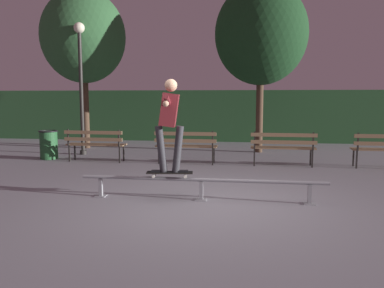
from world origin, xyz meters
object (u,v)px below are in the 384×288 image
grind_rail (201,183)px  tree_far_left (83,37)px  park_bench_left_center (186,143)px  park_bench_right_center (283,145)px  trash_can (49,144)px  lamp_post_left (81,71)px  tree_behind_benches (261,34)px  skateboard (170,173)px  skateboarder (169,117)px  park_bench_leftmost (95,142)px

grind_rail → tree_far_left: 8.49m
park_bench_left_center → park_bench_right_center: (2.45, 0.00, 0.00)m
grind_rail → trash_can: 6.08m
grind_rail → lamp_post_left: 6.69m
park_bench_right_center → trash_can: park_bench_right_center is taller
grind_rail → tree_far_left: bearing=126.9°
park_bench_left_center → tree_behind_benches: size_ratio=0.31×
park_bench_left_center → trash_can: 3.95m
skateboard → park_bench_left_center: size_ratio=0.50×
skateboarder → park_bench_left_center: bearing=94.4°
tree_far_left → trash_can: bearing=-91.9°
park_bench_left_center → trash_can: (-3.94, 0.31, -0.12)m
trash_can → skateboard: bearing=-42.1°
park_bench_leftmost → park_bench_right_center: (4.91, 0.00, 0.00)m
park_bench_right_center → tree_far_left: tree_far_left is taller
tree_far_left → trash_can: size_ratio=6.55×
grind_rail → lamp_post_left: lamp_post_left is taller
tree_far_left → tree_behind_benches: (5.80, -0.22, -0.07)m
lamp_post_left → park_bench_right_center: bearing=-12.4°
lamp_post_left → park_bench_left_center: bearing=-20.8°
tree_far_left → lamp_post_left: (0.50, -1.46, -1.22)m
grind_rail → park_bench_right_center: size_ratio=2.58×
tree_behind_benches → lamp_post_left: size_ratio=1.33×
grind_rail → park_bench_right_center: bearing=64.7°
park_bench_left_center → tree_far_left: 5.69m
park_bench_leftmost → trash_can: park_bench_leftmost is taller
skateboard → skateboarder: skateboarder is taller
skateboarder → tree_behind_benches: bearing=74.5°
lamp_post_left → trash_can: lamp_post_left is taller
park_bench_right_center → trash_can: size_ratio=2.01×
grind_rail → park_bench_left_center: (-0.80, 3.49, 0.24)m
grind_rail → skateboarder: 1.22m
grind_rail → park_bench_leftmost: park_bench_leftmost is taller
park_bench_leftmost → lamp_post_left: 2.49m
skateboarder → park_bench_leftmost: size_ratio=0.97×
trash_can → tree_far_left: bearing=88.1°
park_bench_leftmost → tree_far_left: tree_far_left is taller
grind_rail → park_bench_left_center: park_bench_left_center is taller
grind_rail → park_bench_leftmost: size_ratio=2.58×
skateboarder → grind_rail: bearing=-0.0°
skateboard → park_bench_leftmost: size_ratio=0.50×
grind_rail → tree_far_left: tree_far_left is taller
skateboard → park_bench_leftmost: park_bench_leftmost is taller
skateboarder → skateboard: bearing=-173.1°
skateboarder → park_bench_left_center: (-0.27, 3.49, -0.85)m
tree_behind_benches → trash_can: (-5.88, -2.20, -3.22)m
skateboard → lamp_post_left: size_ratio=0.20×
grind_rail → skateboard: bearing=180.0°
park_bench_right_center → tree_far_left: bearing=156.6°
park_bench_right_center → skateboard: bearing=-122.1°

